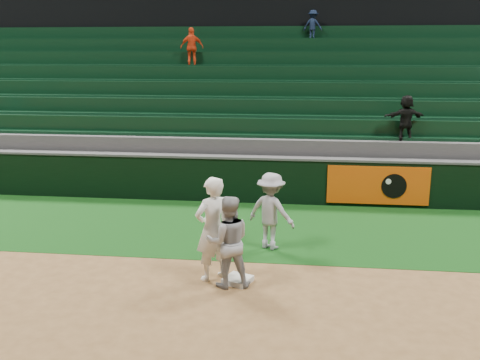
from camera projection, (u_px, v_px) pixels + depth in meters
The scene contains 9 objects.
ground at pixel (240, 282), 9.46m from camera, with size 70.00×70.00×0.00m, color brown.
foul_grass at pixel (255, 228), 12.36m from camera, with size 36.00×4.20×0.01m, color #0D340E.
upper_deck at pixel (284, 6), 24.89m from camera, with size 40.00×12.00×12.00m, color black.
first_base at pixel (238, 280), 9.43m from camera, with size 0.43×0.43×0.10m, color silver.
first_baseman at pixel (213, 229), 9.38m from camera, with size 0.69×0.45×1.88m, color white.
baserunner at pixel (228, 242), 9.13m from camera, with size 0.79×0.61×1.62m, color #999BA2.
base_coach at pixel (271, 211), 10.89m from camera, with size 1.03×0.59×1.59m, color #9799A3.
field_wall at pixel (264, 179), 14.33m from camera, with size 36.00×0.45×1.25m.
stadium_seating at pixel (272, 122), 17.72m from camera, with size 36.00×5.95×5.38m.
Camera 1 is at (1.04, -8.71, 3.99)m, focal length 40.00 mm.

